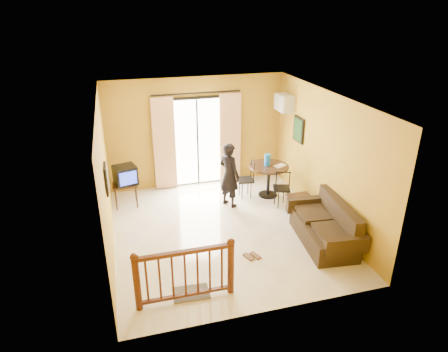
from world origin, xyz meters
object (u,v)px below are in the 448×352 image
object	(u,v)px
coffee_table	(305,208)
sofa	(326,228)
television	(125,175)
dining_table	(269,172)
standing_person	(229,175)

from	to	relation	value
coffee_table	sofa	bearing A→B (deg)	-89.62
television	coffee_table	bearing A→B (deg)	-40.01
television	sofa	distance (m)	4.61
dining_table	coffee_table	size ratio (longest dim) A/B	0.97
standing_person	coffee_table	bearing A→B (deg)	-160.72
coffee_table	sofa	size ratio (longest dim) A/B	0.52
television	dining_table	size ratio (longest dim) A/B	0.61
dining_table	sofa	distance (m)	2.32
dining_table	standing_person	size ratio (longest dim) A/B	0.62
television	dining_table	xyz separation A→B (m)	(3.38, -0.40, -0.15)
dining_table	sofa	world-z (taller)	sofa
sofa	dining_table	bearing A→B (deg)	104.72
dining_table	sofa	bearing A→B (deg)	-81.46
coffee_table	standing_person	bearing A→B (deg)	141.50
television	sofa	bearing A→B (deg)	-50.42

